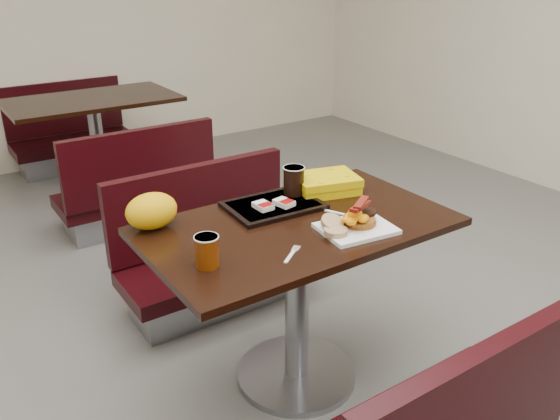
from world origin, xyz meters
TOP-DOWN VIEW (x-y plane):
  - floor at (0.00, 0.00)m, footprint 6.00×7.00m
  - table_near at (0.00, 0.00)m, footprint 1.20×0.70m
  - bench_near_s at (0.00, -0.70)m, footprint 1.00×0.46m
  - bench_near_n at (0.00, 0.70)m, footprint 1.00×0.46m
  - table_far at (0.00, 2.60)m, footprint 1.20×0.70m
  - bench_far_s at (0.00, 1.90)m, footprint 1.00×0.46m
  - bench_far_n at (0.00, 3.30)m, footprint 1.00×0.46m
  - platter at (0.14, -0.18)m, footprint 0.30×0.24m
  - pancake_stack at (0.17, -0.16)m, footprint 0.16×0.16m
  - sausage_patty at (0.21, -0.15)m, footprint 0.10×0.10m
  - scrambled_eggs at (0.13, -0.18)m, footprint 0.10×0.09m
  - bacon_strips at (0.15, -0.18)m, footprint 0.18×0.14m
  - muffin_bottom at (0.04, -0.18)m, footprint 0.09×0.09m
  - muffin_top at (0.06, -0.13)m, footprint 0.09×0.09m
  - coffee_cup_near at (-0.45, -0.11)m, footprint 0.08×0.08m
  - fork at (-0.19, -0.21)m, footprint 0.12×0.10m
  - knife at (0.20, -0.04)m, footprint 0.08×0.16m
  - condiment_ketchup at (-0.03, 0.10)m, footprint 0.04×0.03m
  - tray at (0.00, 0.18)m, footprint 0.39×0.29m
  - hashbrown_sleeve_left at (-0.06, 0.16)m, footprint 0.06×0.08m
  - hashbrown_sleeve_right at (0.03, 0.14)m, footprint 0.07×0.09m
  - coffee_cup_far at (0.13, 0.22)m, footprint 0.10×0.10m
  - clamshell at (0.29, 0.20)m, footprint 0.31×0.27m
  - paper_bag at (-0.49, 0.28)m, footprint 0.24×0.22m

SIDE VIEW (x-z plane):
  - floor at x=0.00m, z-range -0.01..0.01m
  - bench_near_s at x=0.00m, z-range 0.00..0.72m
  - bench_near_n at x=0.00m, z-range 0.00..0.72m
  - bench_far_s at x=0.00m, z-range 0.00..0.72m
  - bench_far_n at x=0.00m, z-range 0.00..0.72m
  - table_near at x=0.00m, z-range 0.00..0.75m
  - table_far at x=0.00m, z-range 0.00..0.75m
  - knife at x=0.20m, z-range 0.75..0.75m
  - fork at x=-0.19m, z-range 0.75..0.75m
  - condiment_ketchup at x=-0.03m, z-range 0.75..0.76m
  - platter at x=0.14m, z-range 0.75..0.77m
  - tray at x=0.00m, z-range 0.75..0.77m
  - muffin_bottom at x=0.04m, z-range 0.77..0.79m
  - hashbrown_sleeve_right at x=0.03m, z-range 0.77..0.79m
  - hashbrown_sleeve_left at x=-0.06m, z-range 0.77..0.79m
  - pancake_stack at x=0.17m, z-range 0.77..0.79m
  - clamshell at x=0.29m, z-range 0.75..0.82m
  - muffin_top at x=0.06m, z-range 0.76..0.81m
  - sausage_patty at x=0.21m, z-range 0.79..0.81m
  - coffee_cup_near at x=-0.45m, z-range 0.75..0.86m
  - scrambled_eggs at x=0.13m, z-range 0.79..0.84m
  - paper_bag at x=-0.49m, z-range 0.75..0.89m
  - coffee_cup_far at x=0.13m, z-range 0.77..0.89m
  - bacon_strips at x=0.15m, z-range 0.85..0.86m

